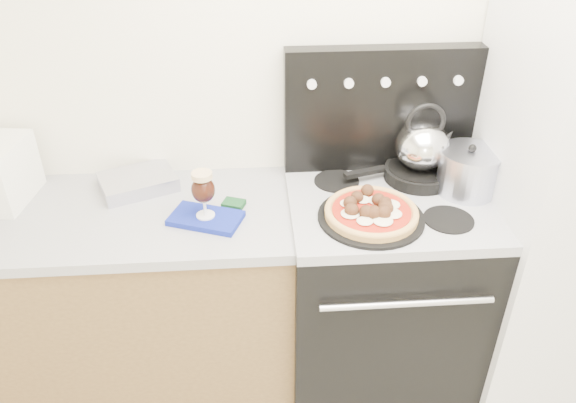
{
  "coord_description": "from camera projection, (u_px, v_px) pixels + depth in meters",
  "views": [
    {
      "loc": [
        -0.44,
        -0.59,
        2.06
      ],
      "look_at": [
        -0.32,
        1.05,
        1.01
      ],
      "focal_mm": 35.0,
      "sensor_mm": 36.0,
      "label": 1
    }
  ],
  "objects": [
    {
      "name": "stock_pot",
      "position": [
        468.0,
        173.0,
        2.13
      ],
      "size": [
        0.23,
        0.23,
        0.16
      ],
      "primitive_type": "cylinder",
      "rotation": [
        0.0,
        0.0,
        0.01
      ],
      "color": "silver",
      "rests_on": "cooktop"
    },
    {
      "name": "foil_sheet",
      "position": [
        138.0,
        182.0,
        2.22
      ],
      "size": [
        0.34,
        0.3,
        0.06
      ],
      "primitive_type": "cube",
      "rotation": [
        0.0,
        0.0,
        0.4
      ],
      "color": "white",
      "rests_on": "countertop"
    },
    {
      "name": "cooktop",
      "position": [
        389.0,
        204.0,
        2.13
      ],
      "size": [
        0.76,
        0.65,
        0.04
      ],
      "primitive_type": "cube",
      "color": "#ADADB2",
      "rests_on": "stove_body"
    },
    {
      "name": "beer_glass",
      "position": [
        204.0,
        194.0,
        1.98
      ],
      "size": [
        0.09,
        0.09,
        0.18
      ],
      "primitive_type": null,
      "rotation": [
        0.0,
        0.0,
        0.0
      ],
      "color": "black",
      "rests_on": "oven_mitt"
    },
    {
      "name": "room_shell",
      "position": [
        460.0,
        290.0,
        1.2
      ],
      "size": [
        3.52,
        3.01,
        2.52
      ],
      "color": "beige",
      "rests_on": "ground"
    },
    {
      "name": "pizza_pan",
      "position": [
        371.0,
        217.0,
        2.01
      ],
      "size": [
        0.46,
        0.46,
        0.01
      ],
      "primitive_type": "cylinder",
      "rotation": [
        0.0,
        0.0,
        0.22
      ],
      "color": "black",
      "rests_on": "cooktop"
    },
    {
      "name": "pizza",
      "position": [
        372.0,
        210.0,
        2.0
      ],
      "size": [
        0.39,
        0.39,
        0.05
      ],
      "primitive_type": null,
      "rotation": [
        0.0,
        0.0,
        -0.19
      ],
      "color": "#DAB164",
      "rests_on": "pizza_pan"
    },
    {
      "name": "base_cabinet",
      "position": [
        116.0,
        306.0,
        2.34
      ],
      "size": [
        1.45,
        0.6,
        0.86
      ],
      "primitive_type": "cube",
      "color": "brown",
      "rests_on": "ground"
    },
    {
      "name": "backguard",
      "position": [
        380.0,
        110.0,
        2.22
      ],
      "size": [
        0.76,
        0.08,
        0.5
      ],
      "primitive_type": "cube",
      "color": "black",
      "rests_on": "cooktop"
    },
    {
      "name": "oven_mitt",
      "position": [
        206.0,
        218.0,
        2.03
      ],
      "size": [
        0.29,
        0.23,
        0.02
      ],
      "primitive_type": "cube",
      "rotation": [
        0.0,
        0.0,
        -0.36
      ],
      "color": "#132194",
      "rests_on": "countertop"
    },
    {
      "name": "skillet",
      "position": [
        418.0,
        173.0,
        2.24
      ],
      "size": [
        0.34,
        0.34,
        0.05
      ],
      "primitive_type": "cylinder",
      "rotation": [
        0.0,
        0.0,
        0.28
      ],
      "color": "black",
      "rests_on": "cooktop"
    },
    {
      "name": "fridge",
      "position": [
        573.0,
        189.0,
        2.13
      ],
      "size": [
        0.64,
        0.68,
        1.9
      ],
      "primitive_type": "cube",
      "color": "silver",
      "rests_on": "ground"
    },
    {
      "name": "tea_kettle",
      "position": [
        423.0,
        142.0,
        2.17
      ],
      "size": [
        0.24,
        0.24,
        0.23
      ],
      "primitive_type": null,
      "rotation": [
        0.0,
        0.0,
        -0.18
      ],
      "color": "#B2B3CA",
      "rests_on": "skillet"
    },
    {
      "name": "stove_body",
      "position": [
        379.0,
        295.0,
        2.38
      ],
      "size": [
        0.76,
        0.65,
        0.88
      ],
      "primitive_type": "cube",
      "color": "black",
      "rests_on": "ground"
    },
    {
      "name": "countertop",
      "position": [
        96.0,
        217.0,
        2.1
      ],
      "size": [
        1.48,
        0.63,
        0.04
      ],
      "primitive_type": "cube",
      "color": "#A7A7AB",
      "rests_on": "base_cabinet"
    }
  ]
}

